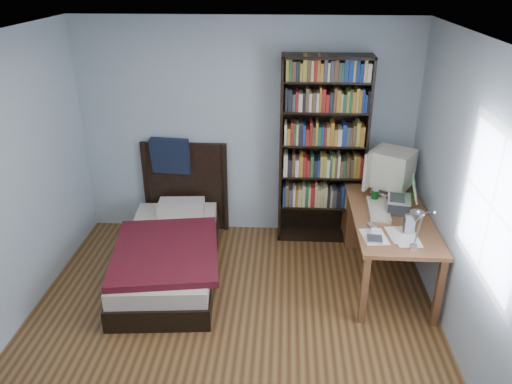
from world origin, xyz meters
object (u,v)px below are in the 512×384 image
(speaker, at_px, (409,225))
(bed, at_px, (171,247))
(crt_monitor, at_px, (390,169))
(laptop, at_px, (401,202))
(desk, at_px, (378,215))
(desk_lamp, at_px, (417,220))
(bookshelf, at_px, (323,152))
(keyboard, at_px, (378,209))
(soda_can, at_px, (375,196))

(speaker, relative_size, bed, 0.08)
(crt_monitor, bearing_deg, bed, -167.57)
(speaker, bearing_deg, laptop, 93.67)
(desk, relative_size, bed, 0.85)
(desk, xyz_separation_m, speaker, (0.09, -0.95, 0.39))
(desk_lamp, xyz_separation_m, bookshelf, (-0.61, 1.79, -0.11))
(laptop, relative_size, keyboard, 0.70)
(crt_monitor, xyz_separation_m, bookshelf, (-0.69, 0.29, 0.07))
(soda_can, bearing_deg, desk, 67.86)
(desk, distance_m, speaker, 1.03)
(bed, bearing_deg, keyboard, 1.28)
(bed, bearing_deg, desk, 13.87)
(desk, distance_m, keyboard, 0.61)
(laptop, distance_m, soda_can, 0.31)
(laptop, height_order, soda_can, laptop)
(crt_monitor, xyz_separation_m, laptop, (0.04, -0.46, -0.17))
(crt_monitor, xyz_separation_m, soda_can, (-0.18, -0.25, -0.21))
(keyboard, height_order, speaker, speaker)
(desk, xyz_separation_m, crt_monitor, (0.06, -0.05, 0.58))
(crt_monitor, distance_m, keyboard, 0.55)
(crt_monitor, xyz_separation_m, desk_lamp, (-0.09, -1.50, 0.17))
(desk_lamp, bearing_deg, bed, 155.69)
(keyboard, distance_m, soda_can, 0.22)
(desk, bearing_deg, speaker, -84.48)
(crt_monitor, xyz_separation_m, keyboard, (-0.17, -0.46, -0.26))
(crt_monitor, distance_m, laptop, 0.49)
(bed, bearing_deg, laptop, 1.10)
(desk, bearing_deg, soda_can, -112.14)
(laptop, bearing_deg, crt_monitor, 95.08)
(desk, xyz_separation_m, desk_lamp, (-0.03, -1.55, 0.76))
(desk, bearing_deg, laptop, -79.10)
(laptop, xyz_separation_m, bed, (-2.33, -0.04, -0.57))
(bookshelf, xyz_separation_m, bed, (-1.59, -0.80, -0.81))
(keyboard, bearing_deg, bed, -175.22)
(bed, bearing_deg, desk_lamp, -24.31)
(soda_can, height_order, bookshelf, bookshelf)
(desk, distance_m, desk_lamp, 1.72)
(desk, relative_size, speaker, 10.30)
(crt_monitor, distance_m, desk_lamp, 1.51)
(crt_monitor, relative_size, laptop, 1.65)
(desk, height_order, bed, bed)
(desk, xyz_separation_m, keyboard, (-0.11, -0.50, 0.33))
(speaker, xyz_separation_m, bed, (-2.32, 0.39, -0.56))
(desk_lamp, bearing_deg, soda_can, 94.06)
(speaker, relative_size, soda_can, 1.27)
(desk_lamp, height_order, speaker, desk_lamp)
(desk, distance_m, soda_can, 0.49)
(laptop, xyz_separation_m, soda_can, (-0.22, 0.21, -0.04))
(desk, height_order, desk_lamp, desk_lamp)
(crt_monitor, height_order, desk_lamp, desk_lamp)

